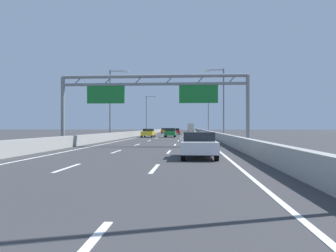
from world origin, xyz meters
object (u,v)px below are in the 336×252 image
at_px(streetlamp_right_far, 207,112).
at_px(red_car, 176,131).
at_px(streetlamp_right_mid, 222,99).
at_px(streetlamp_left_far, 147,112).
at_px(streetlamp_left_mid, 112,100).
at_px(box_truck, 191,127).
at_px(sign_gantry, 153,92).
at_px(yellow_car, 148,133).
at_px(orange_car, 165,131).
at_px(green_car, 170,132).
at_px(white_car, 199,145).

distance_m(streetlamp_right_far, red_car, 10.83).
relative_size(streetlamp_right_mid, streetlamp_left_far, 1.00).
xyz_separation_m(streetlamp_left_far, red_car, (7.45, -6.29, -4.67)).
relative_size(streetlamp_left_mid, box_truck, 1.16).
distance_m(sign_gantry, yellow_car, 25.99).
bearing_deg(streetlamp_left_far, yellow_car, -82.18).
relative_size(streetlamp_right_mid, box_truck, 1.16).
relative_size(streetlamp_left_far, orange_car, 2.10).
xyz_separation_m(yellow_car, box_truck, (7.15, 78.47, 0.97)).
xyz_separation_m(green_car, red_car, (0.08, 20.11, -0.05)).
height_order(streetlamp_left_far, red_car, streetlamp_left_far).
xyz_separation_m(streetlamp_right_mid, streetlamp_right_far, (0.00, 37.24, 0.00)).
bearing_deg(streetlamp_left_mid, streetlamp_right_far, 68.15).
xyz_separation_m(orange_car, box_truck, (7.13, 43.78, 0.98)).
xyz_separation_m(streetlamp_right_mid, red_car, (-7.48, 30.95, -4.67)).
bearing_deg(box_truck, green_car, -92.59).
xyz_separation_m(streetlamp_right_far, orange_car, (-11.18, 7.51, -4.66)).
relative_size(streetlamp_left_mid, streetlamp_right_mid, 1.00).
height_order(green_car, red_car, green_car).
bearing_deg(yellow_car, box_truck, 84.79).
distance_m(streetlamp_right_mid, white_car, 27.04).
height_order(sign_gantry, streetlamp_right_mid, streetlamp_right_mid).
distance_m(streetlamp_left_far, red_car, 10.81).
bearing_deg(streetlamp_right_mid, box_truck, 92.62).
bearing_deg(yellow_car, white_car, -78.45).
distance_m(yellow_car, green_car, 3.72).
height_order(streetlamp_right_mid, red_car, streetlamp_right_mid).
bearing_deg(white_car, green_car, 95.84).
bearing_deg(streetlamp_right_mid, sign_gantry, -116.08).
xyz_separation_m(streetlamp_left_mid, streetlamp_right_mid, (14.93, 0.00, 0.00)).
distance_m(streetlamp_left_mid, streetlamp_right_far, 40.12).
height_order(streetlamp_right_far, white_car, streetlamp_right_far).
bearing_deg(sign_gantry, yellow_car, 98.27).
bearing_deg(green_car, yellow_car, -167.90).
xyz_separation_m(streetlamp_left_mid, yellow_car, (3.73, 10.06, -4.66)).
bearing_deg(streetlamp_right_far, yellow_car, -112.40).
xyz_separation_m(streetlamp_right_far, box_truck, (-4.05, 51.29, -3.69)).
height_order(streetlamp_left_far, green_car, streetlamp_left_far).
relative_size(streetlamp_right_far, box_truck, 1.16).
height_order(white_car, red_car, red_car).
bearing_deg(red_car, white_car, -86.28).
xyz_separation_m(sign_gantry, box_truck, (3.46, 103.86, -3.12)).
bearing_deg(yellow_car, streetlamp_left_mid, -110.36).
bearing_deg(streetlamp_right_mid, yellow_car, 138.07).
xyz_separation_m(streetlamp_left_far, green_car, (7.37, -26.40, -4.61)).
height_order(sign_gantry, orange_car, sign_gantry).
distance_m(streetlamp_left_far, streetlamp_right_far, 14.93).
bearing_deg(streetlamp_left_mid, green_car, 55.78).
bearing_deg(sign_gantry, white_car, -71.21).
bearing_deg(white_car, streetlamp_right_mid, 81.89).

